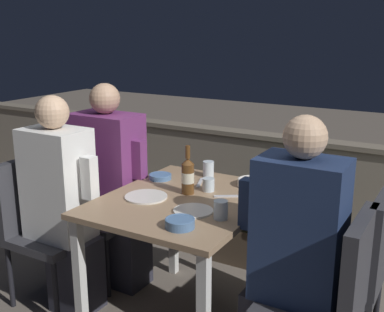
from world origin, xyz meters
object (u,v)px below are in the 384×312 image
at_px(chair_right_near, 333,290).
at_px(person_navy_jumper, 291,255).
at_px(person_purple_stripe, 112,187).
at_px(person_white_polo, 63,205).
at_px(beer_bottle, 188,175).
at_px(chair_right_far, 357,260).
at_px(chair_left_near, 40,217).
at_px(chair_left_far, 90,200).

xyz_separation_m(chair_right_near, person_navy_jumper, (-0.20, -0.00, 0.12)).
distance_m(person_purple_stripe, chair_right_near, 1.55).
height_order(person_white_polo, beer_bottle, person_white_polo).
height_order(person_navy_jumper, chair_right_far, person_navy_jumper).
distance_m(person_navy_jumper, beer_bottle, 0.75).
bearing_deg(person_purple_stripe, chair_left_near, -123.95).
distance_m(person_purple_stripe, beer_bottle, 0.66).
xyz_separation_m(chair_left_far, person_purple_stripe, (0.20, 0.00, 0.13)).
relative_size(chair_right_near, chair_right_far, 1.00).
height_order(chair_left_near, chair_left_far, same).
height_order(person_white_polo, chair_right_near, person_white_polo).
distance_m(chair_left_far, person_purple_stripe, 0.24).
bearing_deg(chair_right_far, chair_right_near, -95.20).
bearing_deg(chair_left_near, person_white_polo, -0.00).
bearing_deg(person_purple_stripe, beer_bottle, -8.83).
height_order(chair_left_near, person_purple_stripe, person_purple_stripe).
height_order(person_white_polo, person_purple_stripe, person_purple_stripe).
xyz_separation_m(person_white_polo, beer_bottle, (0.68, 0.29, 0.21)).
distance_m(chair_left_near, chair_right_near, 1.76).
bearing_deg(person_purple_stripe, person_navy_jumper, -14.28).
bearing_deg(person_purple_stripe, chair_right_far, 0.40).
height_order(chair_right_near, chair_right_far, same).
xyz_separation_m(person_purple_stripe, chair_right_far, (1.54, 0.01, -0.13)).
bearing_deg(person_navy_jumper, chair_left_near, -178.19).
relative_size(person_purple_stripe, beer_bottle, 4.82).
relative_size(person_navy_jumper, chair_right_far, 1.45).
distance_m(chair_left_near, person_white_polo, 0.23).
bearing_deg(beer_bottle, chair_right_near, -14.94).
bearing_deg(chair_left_near, person_navy_jumper, 1.81).
distance_m(person_white_polo, chair_right_near, 1.57).
relative_size(person_white_polo, chair_left_far, 1.44).
relative_size(person_white_polo, chair_right_far, 1.44).
xyz_separation_m(chair_left_far, beer_bottle, (0.82, -0.10, 0.33)).
relative_size(person_white_polo, chair_right_near, 1.44).
bearing_deg(person_white_polo, person_purple_stripe, 81.49).
bearing_deg(chair_left_near, chair_right_near, 1.60).
distance_m(chair_left_near, person_navy_jumper, 1.57).
xyz_separation_m(chair_left_near, chair_right_far, (1.80, 0.39, 0.00)).
xyz_separation_m(person_navy_jumper, chair_right_far, (0.23, 0.34, -0.12)).
bearing_deg(person_white_polo, chair_left_near, 180.00).
bearing_deg(chair_right_far, chair_left_far, -179.65).
xyz_separation_m(chair_left_near, person_navy_jumper, (1.56, 0.05, 0.12)).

